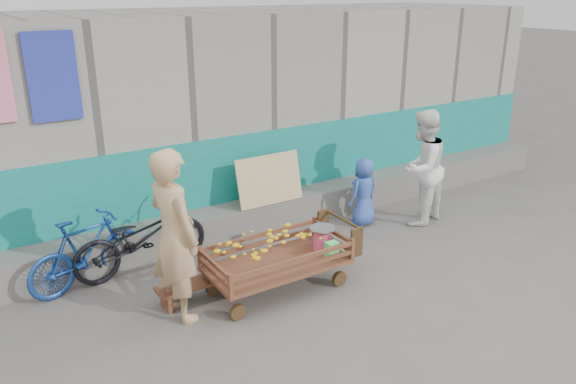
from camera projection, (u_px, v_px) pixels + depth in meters
ground at (349, 307)px, 6.24m from camera, size 80.00×80.00×0.00m
building_wall at (194, 112)px, 8.94m from camera, size 12.00×3.50×3.00m
banana_cart at (275, 251)px, 6.39m from camera, size 1.78×0.82×0.76m
bench at (197, 286)px, 6.34m from camera, size 0.93×0.28×0.23m
vendor_man at (174, 236)px, 5.78m from camera, size 0.59×0.77×1.88m
woman at (422, 168)px, 8.19m from camera, size 0.99×0.87×1.72m
child at (364, 192)px, 8.25m from camera, size 0.55×0.40×1.02m
bicycle_dark at (141, 238)px, 6.88m from camera, size 1.74×0.71×0.90m
bicycle_blue at (87, 251)px, 6.56m from camera, size 1.53×0.81×0.88m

